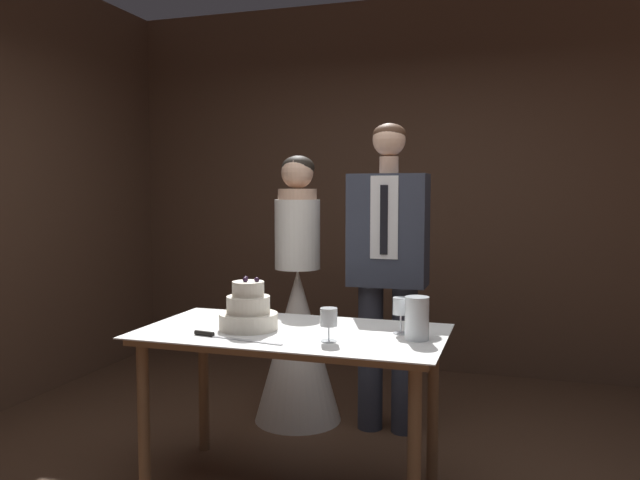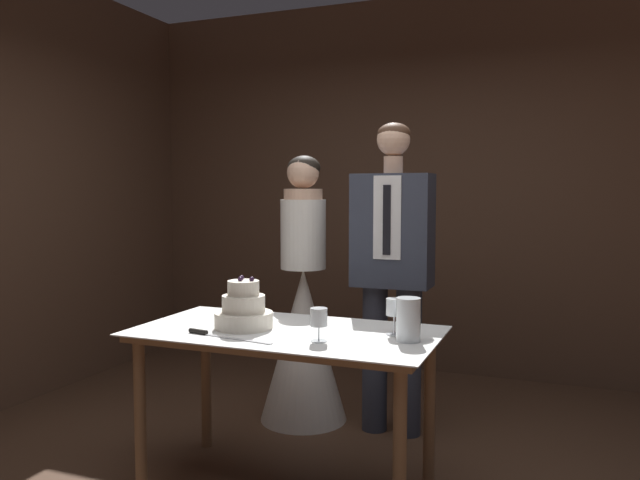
% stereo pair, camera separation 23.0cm
% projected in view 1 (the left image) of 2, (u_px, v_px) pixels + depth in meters
% --- Properties ---
extents(wall_back, '(4.91, 0.12, 2.94)m').
position_uv_depth(wall_back, '(407.00, 186.00, 5.01)').
color(wall_back, '#513828').
rests_on(wall_back, ground_plane).
extents(cake_table, '(1.44, 0.76, 0.78)m').
position_uv_depth(cake_table, '(292.00, 350.00, 2.95)').
color(cake_table, brown).
rests_on(cake_table, ground_plane).
extents(tiered_cake, '(0.28, 0.28, 0.25)m').
position_uv_depth(tiered_cake, '(248.00, 311.00, 2.97)').
color(tiered_cake, silver).
rests_on(tiered_cake, cake_table).
extents(cake_knife, '(0.46, 0.09, 0.02)m').
position_uv_depth(cake_knife, '(221.00, 336.00, 2.80)').
color(cake_knife, silver).
rests_on(cake_knife, cake_table).
extents(wine_glass_near, '(0.07, 0.07, 0.17)m').
position_uv_depth(wine_glass_near, '(401.00, 308.00, 2.87)').
color(wine_glass_near, silver).
rests_on(wine_glass_near, cake_table).
extents(wine_glass_middle, '(0.08, 0.08, 0.15)m').
position_uv_depth(wine_glass_middle, '(329.00, 318.00, 2.73)').
color(wine_glass_middle, silver).
rests_on(wine_glass_middle, cake_table).
extents(hurricane_candle, '(0.11, 0.11, 0.19)m').
position_uv_depth(hurricane_candle, '(417.00, 319.00, 2.76)').
color(hurricane_candle, silver).
rests_on(hurricane_candle, cake_table).
extents(bride, '(0.54, 0.54, 1.65)m').
position_uv_depth(bride, '(298.00, 325.00, 3.87)').
color(bride, white).
rests_on(bride, ground_plane).
extents(groom, '(0.46, 0.25, 1.83)m').
position_uv_depth(groom, '(388.00, 262.00, 3.67)').
color(groom, '#333847').
rests_on(groom, ground_plane).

